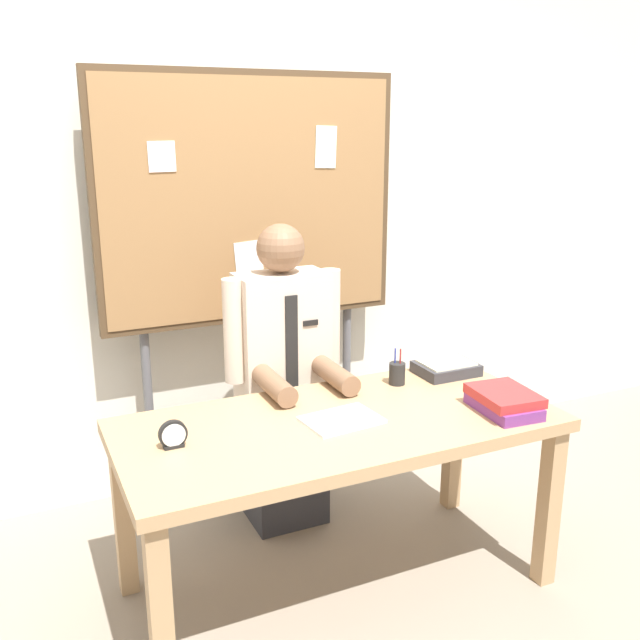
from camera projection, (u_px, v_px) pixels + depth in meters
The scene contains 10 objects.
ground_plane at pixel (338, 585), 2.88m from camera, with size 12.00×12.00×0.00m, color gray.
back_wall at pixel (238, 221), 3.52m from camera, with size 6.40×0.08×2.70m, color silver.
desk at pixel (339, 440), 2.71m from camera, with size 1.68×0.78×0.73m.
person at pixel (284, 389), 3.20m from camera, with size 0.55×0.56×1.41m.
bulletin_board at pixel (251, 205), 3.32m from camera, with size 1.47×0.09×2.06m.
book_stack at pixel (504, 401), 2.75m from camera, with size 0.23×0.30×0.08m.
open_notebook at pixel (342, 420), 2.67m from camera, with size 0.28×0.20×0.01m, color white.
desk_clock at pixel (173, 436), 2.44m from camera, with size 0.10×0.04×0.10m.
pen_holder at pixel (397, 373), 3.03m from camera, with size 0.07×0.07×0.16m.
paper_tray at pixel (446, 368), 3.16m from camera, with size 0.26×0.20×0.06m.
Camera 1 is at (-1.11, -2.22, 1.83)m, focal length 39.49 mm.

